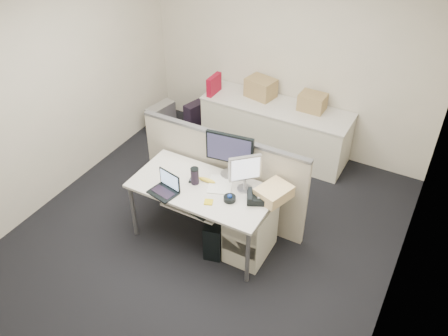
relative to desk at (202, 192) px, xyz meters
The scene contains 28 objects.
floor 0.67m from the desk, ahead, with size 4.00×4.50×0.01m, color black.
wall_back 2.35m from the desk, 90.00° to the left, with size 4.00×0.02×2.70m, color beige.
wall_front 2.35m from the desk, 90.00° to the right, with size 4.00×0.02×2.70m, color beige.
wall_left 2.11m from the desk, behind, with size 0.02×4.50×2.70m, color beige.
wall_right 2.11m from the desk, ahead, with size 0.02×4.50×2.70m, color beige.
desk is the anchor object (origin of this frame).
keyboard_tray 0.19m from the desk, 90.00° to the right, with size 0.62×0.32×0.02m, color silver.
drawer_pedestal 0.65m from the desk, ahead, with size 0.40×0.55×0.65m, color beige.
cubicle_partition 0.46m from the desk, 90.00° to the left, with size 2.00×0.06×1.10m, color #B8AA98.
back_counter 1.95m from the desk, 90.00° to the left, with size 2.00×0.60×0.72m, color beige.
monitor_main 0.48m from the desk, 64.89° to the left, with size 0.52×0.20×0.52m, color black.
monitor_small 0.51m from the desk, 24.23° to the left, with size 0.33×0.17×0.41m, color #B7B7BC.
laptop 0.44m from the desk, 136.97° to the right, with size 0.28×0.21×0.21m, color black.
trackball 0.36m from the desk, ahead, with size 0.12×0.12×0.05m, color black.
desk_phone 0.61m from the desk, ahead, with size 0.22×0.18×0.07m, color black.
paper_stack 0.21m from the desk, 38.66° to the left, with size 0.24×0.31×0.01m, color white.
sticky_pad 0.26m from the desk, 45.00° to the right, with size 0.09×0.09×0.01m, color gold.
travel_mug 0.19m from the desk, 168.69° to the left, with size 0.08×0.08×0.18m, color black.
banana 0.13m from the desk, 90.00° to the left, with size 0.20×0.05×0.04m, color #FFF24E.
cellphone 0.17m from the desk, 161.57° to the left, with size 0.06×0.11×0.01m, color black.
manila_folders 0.76m from the desk, 15.52° to the left, with size 0.27×0.34×0.13m, color #E8BF7F.
keyboard 0.22m from the desk, 91.56° to the right, with size 0.50×0.18×0.03m, color black.
pc_tower_desk 0.49m from the desk, 14.04° to the right, with size 0.19×0.46×0.43m, color black.
pc_tower_spare_dark 2.47m from the desk, 123.02° to the left, with size 0.16×0.41×0.38m, color black.
pc_tower_spare_silver 2.40m from the desk, 136.20° to the left, with size 0.18×0.46×0.43m, color #B7B7BC.
cardboard_box_left 2.08m from the desk, 98.27° to the left, with size 0.38×0.28×0.28m, color olive.
cardboard_box_right 2.10m from the desk, 77.92° to the left, with size 0.33×0.26×0.24m, color olive.
red_binder 2.05m from the desk, 116.19° to the left, with size 0.07×0.30×0.28m, color maroon.
Camera 1 is at (2.03, -3.24, 3.85)m, focal length 38.00 mm.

